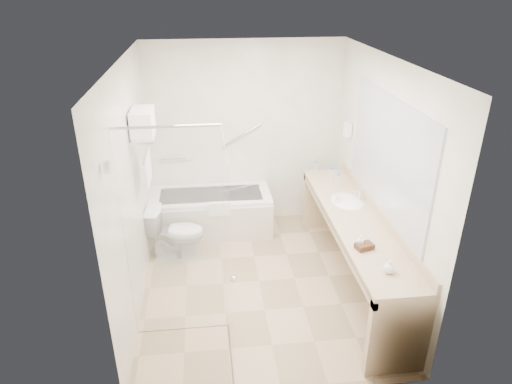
{
  "coord_description": "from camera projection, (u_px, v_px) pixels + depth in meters",
  "views": [
    {
      "loc": [
        -0.54,
        -4.3,
        3.2
      ],
      "look_at": [
        0.0,
        0.3,
        1.0
      ],
      "focal_mm": 32.0,
      "sensor_mm": 36.0,
      "label": 1
    }
  ],
  "objects": [
    {
      "name": "wall_back",
      "position": [
        245.0,
        135.0,
        6.18
      ],
      "size": [
        2.6,
        0.1,
        2.5
      ],
      "primitive_type": "cube",
      "color": "silver",
      "rests_on": "ground"
    },
    {
      "name": "drinking_glass_near",
      "position": [
        337.0,
        199.0,
        5.19
      ],
      "size": [
        0.1,
        0.1,
        0.1
      ],
      "primitive_type": "cylinder",
      "rotation": [
        0.0,
        0.0,
        -0.44
      ],
      "color": "silver",
      "rests_on": "vanity_counter"
    },
    {
      "name": "vanity_counter",
      "position": [
        354.0,
        235.0,
        4.98
      ],
      "size": [
        0.55,
        2.7,
        0.95
      ],
      "color": "tan",
      "rests_on": "floor"
    },
    {
      "name": "water_bottle_left",
      "position": [
        316.0,
        167.0,
        5.96
      ],
      "size": [
        0.05,
        0.05,
        0.18
      ],
      "rotation": [
        0.0,
        0.0,
        -0.06
      ],
      "color": "silver",
      "rests_on": "vanity_counter"
    },
    {
      "name": "amenity_basket",
      "position": [
        364.0,
        246.0,
        4.32
      ],
      "size": [
        0.19,
        0.15,
        0.05
      ],
      "primitive_type": "cube",
      "rotation": [
        0.0,
        0.0,
        0.27
      ],
      "color": "#4E301B",
      "rests_on": "vanity_counter"
    },
    {
      "name": "soap_bottle_a",
      "position": [
        360.0,
        244.0,
        4.36
      ],
      "size": [
        0.09,
        0.13,
        0.06
      ],
      "primitive_type": "imported",
      "rotation": [
        0.0,
        0.0,
        -0.28
      ],
      "color": "silver",
      "rests_on": "vanity_counter"
    },
    {
      "name": "toilet",
      "position": [
        176.0,
        233.0,
        5.61
      ],
      "size": [
        0.72,
        0.45,
        0.67
      ],
      "primitive_type": "imported",
      "rotation": [
        0.0,
        0.0,
        1.47
      ],
      "color": "white",
      "rests_on": "floor"
    },
    {
      "name": "ceiling",
      "position": [
        260.0,
        59.0,
        4.21
      ],
      "size": [
        2.6,
        3.2,
        0.1
      ],
      "primitive_type": "cube",
      "color": "white",
      "rests_on": "wall_back"
    },
    {
      "name": "bathtub",
      "position": [
        212.0,
        212.0,
        6.23
      ],
      "size": [
        1.6,
        0.73,
        0.59
      ],
      "color": "white",
      "rests_on": "floor"
    },
    {
      "name": "drinking_glass_far",
      "position": [
        340.0,
        199.0,
        5.19
      ],
      "size": [
        0.1,
        0.1,
        0.1
      ],
      "primitive_type": "cylinder",
      "rotation": [
        0.0,
        0.0,
        0.26
      ],
      "color": "silver",
      "rests_on": "vanity_counter"
    },
    {
      "name": "wall_right",
      "position": [
        380.0,
        177.0,
        4.88
      ],
      "size": [
        0.1,
        3.2,
        2.5
      ],
      "primitive_type": "cube",
      "color": "silver",
      "rests_on": "ground"
    },
    {
      "name": "water_bottle_mid",
      "position": [
        338.0,
        182.0,
        5.53
      ],
      "size": [
        0.06,
        0.06,
        0.2
      ],
      "rotation": [
        0.0,
        0.0,
        -0.23
      ],
      "color": "silver",
      "rests_on": "vanity_counter"
    },
    {
      "name": "soap_bottle_b",
      "position": [
        389.0,
        268.0,
        3.97
      ],
      "size": [
        0.13,
        0.15,
        0.1
      ],
      "primitive_type": "imported",
      "rotation": [
        0.0,
        0.0,
        -0.25
      ],
      "color": "silver",
      "rests_on": "vanity_counter"
    },
    {
      "name": "water_bottle_right",
      "position": [
        332.0,
        176.0,
        5.67
      ],
      "size": [
        0.07,
        0.07,
        0.21
      ],
      "rotation": [
        0.0,
        0.0,
        -0.07
      ],
      "color": "silver",
      "rests_on": "vanity_counter"
    },
    {
      "name": "shower_enclosure",
      "position": [
        200.0,
        249.0,
        3.93
      ],
      "size": [
        0.96,
        0.91,
        2.11
      ],
      "color": "silver",
      "rests_on": "floor"
    },
    {
      "name": "sink",
      "position": [
        347.0,
        203.0,
        5.27
      ],
      "size": [
        0.4,
        0.52,
        0.14
      ],
      "primitive_type": "ellipsoid",
      "color": "white",
      "rests_on": "vanity_counter"
    },
    {
      "name": "wall_left",
      "position": [
        132.0,
        189.0,
        4.61
      ],
      "size": [
        0.1,
        3.2,
        2.5
      ],
      "primitive_type": "cube",
      "color": "silver",
      "rests_on": "ground"
    },
    {
      "name": "towel_shelf",
      "position": [
        143.0,
        130.0,
        4.72
      ],
      "size": [
        0.24,
        0.55,
        0.81
      ],
      "color": "silver",
      "rests_on": "wall_left"
    },
    {
      "name": "wall_front",
      "position": [
        286.0,
        272.0,
        3.31
      ],
      "size": [
        2.6,
        0.1,
        2.5
      ],
      "primitive_type": "cube",
      "color": "silver",
      "rests_on": "ground"
    },
    {
      "name": "hairdryer_unit",
      "position": [
        348.0,
        129.0,
        5.73
      ],
      "size": [
        0.08,
        0.1,
        0.18
      ],
      "primitive_type": "cube",
      "color": "silver",
      "rests_on": "wall_right"
    },
    {
      "name": "mirror",
      "position": [
        387.0,
        156.0,
        4.62
      ],
      "size": [
        0.02,
        2.0,
        1.2
      ],
      "primitive_type": "cube",
      "color": "#ACB1B9",
      "rests_on": "wall_right"
    },
    {
      "name": "faucet",
      "position": [
        360.0,
        194.0,
        5.23
      ],
      "size": [
        0.03,
        0.03,
        0.14
      ],
      "primitive_type": "cylinder",
      "color": "silver",
      "rests_on": "vanity_counter"
    },
    {
      "name": "grab_bar_long",
      "position": [
        242.0,
        136.0,
        6.14
      ],
      "size": [
        0.53,
        0.03,
        0.33
      ],
      "primitive_type": "cylinder",
      "rotation": [
        0.0,
        1.05,
        0.0
      ],
      "color": "silver",
      "rests_on": "wall_back"
    },
    {
      "name": "grab_bar_short",
      "position": [
        176.0,
        159.0,
        6.18
      ],
      "size": [
        0.4,
        0.03,
        0.03
      ],
      "primitive_type": "cylinder",
      "rotation": [
        0.0,
        1.57,
        0.0
      ],
      "color": "silver",
      "rests_on": "wall_back"
    },
    {
      "name": "floor",
      "position": [
        259.0,
        281.0,
        5.28
      ],
      "size": [
        3.2,
        3.2,
        0.0
      ],
      "primitive_type": "plane",
      "color": "tan",
      "rests_on": "ground"
    }
  ]
}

